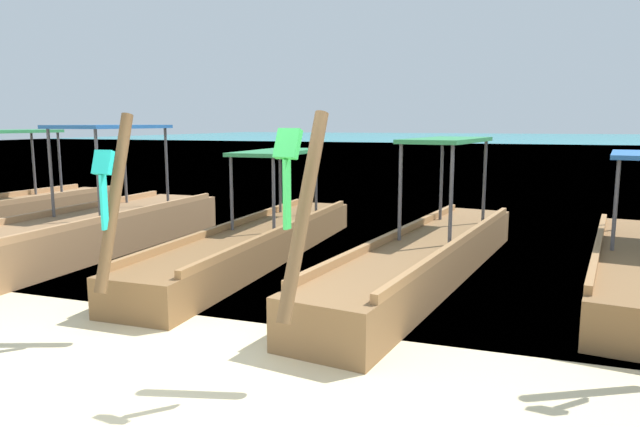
{
  "coord_description": "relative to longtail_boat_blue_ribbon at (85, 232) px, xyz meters",
  "views": [
    {
      "loc": [
        2.61,
        -3.47,
        2.15
      ],
      "look_at": [
        0.0,
        3.99,
        0.91
      ],
      "focal_mm": 32.45,
      "sensor_mm": 36.0,
      "label": 1
    }
  ],
  "objects": [
    {
      "name": "ground",
      "position": [
        4.16,
        -4.1,
        -0.37
      ],
      "size": [
        120.0,
        120.0,
        0.0
      ],
      "primitive_type": "plane",
      "color": "beige"
    },
    {
      "name": "longtail_boat_blue_ribbon",
      "position": [
        0.0,
        0.0,
        0.0
      ],
      "size": [
        1.42,
        6.7,
        2.65
      ],
      "color": "olive",
      "rests_on": "ground"
    },
    {
      "name": "sea_water",
      "position": [
        4.16,
        57.89,
        -0.37
      ],
      "size": [
        120.0,
        120.0,
        0.0
      ],
      "primitive_type": "plane",
      "color": "teal",
      "rests_on": "ground"
    },
    {
      "name": "longtail_boat_green_ribbon",
      "position": [
        5.58,
        0.31,
        -0.03
      ],
      "size": [
        2.0,
        7.12,
        2.26
      ],
      "color": "brown",
      "rests_on": "ground"
    },
    {
      "name": "longtail_boat_turquoise_ribbon",
      "position": [
        2.86,
        0.59,
        -0.06
      ],
      "size": [
        1.05,
        6.95,
        2.25
      ],
      "color": "brown",
      "rests_on": "ground"
    }
  ]
}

